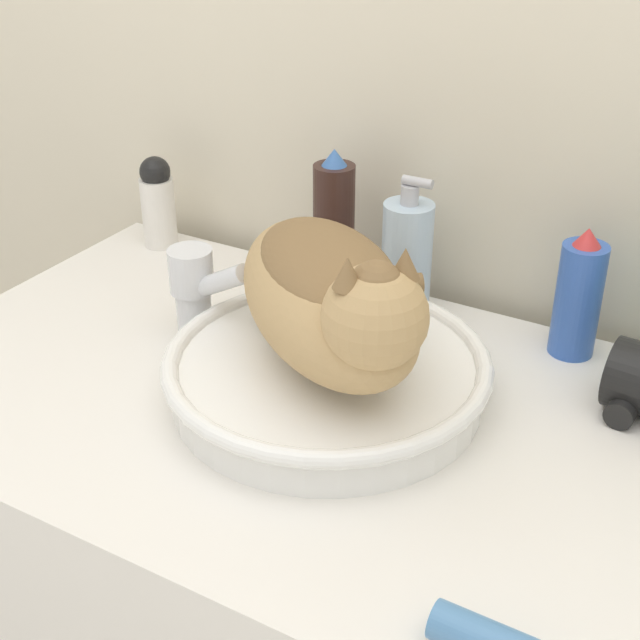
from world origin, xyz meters
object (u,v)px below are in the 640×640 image
object	(u,v)px
spray_bottle_trigger	(578,297)
hairspray_can_black	(334,227)
cat	(333,294)
deodorant_stick	(158,202)
soap_pump_bottle	(404,255)
faucet	(197,288)

from	to	relation	value
spray_bottle_trigger	hairspray_can_black	size ratio (longest dim) A/B	0.81
cat	hairspray_can_black	size ratio (longest dim) A/B	1.76
hairspray_can_black	deodorant_stick	bearing A→B (deg)	180.00
cat	deodorant_stick	distance (m)	0.50
spray_bottle_trigger	soap_pump_bottle	bearing A→B (deg)	180.00
cat	faucet	size ratio (longest dim) A/B	2.80
deodorant_stick	faucet	bearing A→B (deg)	-41.97
faucet	deodorant_stick	world-z (taller)	deodorant_stick
faucet	spray_bottle_trigger	size ratio (longest dim) A/B	0.77
cat	soap_pump_bottle	distance (m)	0.25
deodorant_stick	soap_pump_bottle	bearing A→B (deg)	0.00
cat	soap_pump_bottle	xyz separation A→B (m)	(-0.03, 0.24, -0.06)
soap_pump_bottle	deodorant_stick	bearing A→B (deg)	180.00
spray_bottle_trigger	soap_pump_bottle	world-z (taller)	soap_pump_bottle
faucet	deodorant_stick	size ratio (longest dim) A/B	0.91
cat	spray_bottle_trigger	xyz separation A→B (m)	(0.20, 0.24, -0.06)
spray_bottle_trigger	deodorant_stick	distance (m)	0.63
hairspray_can_black	deodorant_stick	size ratio (longest dim) A/B	1.45
faucet	hairspray_can_black	world-z (taller)	hairspray_can_black
soap_pump_bottle	cat	bearing A→B (deg)	-83.14
spray_bottle_trigger	hairspray_can_black	bearing A→B (deg)	180.00
spray_bottle_trigger	hairspray_can_black	world-z (taller)	hairspray_can_black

